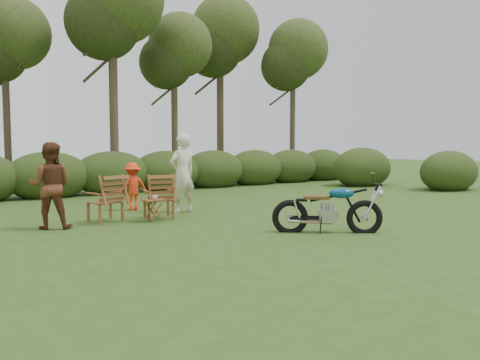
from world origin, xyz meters
TOP-DOWN VIEW (x-y plane):
  - ground at (0.00, 0.00)m, footprint 80.00×80.00m
  - tree_line at (0.50, 9.74)m, footprint 22.52×11.62m
  - motorcycle at (0.48, -0.00)m, footprint 1.90×1.75m
  - lawn_chair_right at (-1.21, 3.31)m, footprint 0.79×0.79m
  - lawn_chair_left at (-2.30, 3.55)m, footprint 0.78×0.78m
  - side_table at (-1.50, 2.96)m, footprint 0.47×0.40m
  - cup at (-1.49, 2.92)m, footprint 0.15×0.15m
  - adult_a at (-0.36, 3.76)m, footprint 0.72×0.51m
  - adult_b at (-3.42, 3.40)m, footprint 0.99×0.90m
  - child at (-1.13, 4.82)m, footprint 0.76×0.46m

SIDE VIEW (x-z plane):
  - ground at x=0.00m, z-range 0.00..0.00m
  - motorcycle at x=0.48m, z-range -0.54..0.54m
  - lawn_chair_right at x=-1.21m, z-range -0.48..0.48m
  - lawn_chair_left at x=-2.30m, z-range -0.48..0.48m
  - adult_a at x=-0.36m, z-range -0.92..0.92m
  - adult_b at x=-3.42m, z-range -0.82..0.82m
  - child at x=-1.13m, z-range -0.58..0.58m
  - side_table at x=-1.50m, z-range 0.00..0.47m
  - cup at x=-1.49m, z-range 0.47..0.56m
  - tree_line at x=0.50m, z-range -0.26..7.88m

